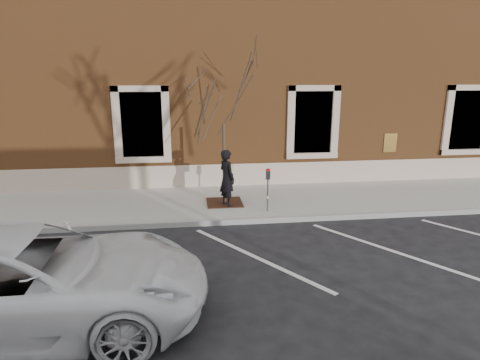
{
  "coord_description": "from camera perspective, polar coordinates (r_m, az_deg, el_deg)",
  "views": [
    {
      "loc": [
        -1.39,
        -10.48,
        3.98
      ],
      "look_at": [
        0.0,
        0.6,
        1.1
      ],
      "focal_mm": 30.0,
      "sensor_mm": 36.0,
      "label": 1
    }
  ],
  "objects": [
    {
      "name": "ground",
      "position": [
        11.3,
        0.38,
        -6.17
      ],
      "size": [
        120.0,
        120.0,
        0.0
      ],
      "primitive_type": "plane",
      "color": "#28282B",
      "rests_on": "ground"
    },
    {
      "name": "sidewalk_near",
      "position": [
        12.91,
        -0.64,
        -3.14
      ],
      "size": [
        40.0,
        3.5,
        0.15
      ],
      "primitive_type": "cube",
      "color": "#B6B4AB",
      "rests_on": "ground"
    },
    {
      "name": "curb_near",
      "position": [
        11.22,
        0.42,
        -5.9
      ],
      "size": [
        40.0,
        0.12,
        0.15
      ],
      "primitive_type": "cube",
      "color": "#9E9E99",
      "rests_on": "ground"
    },
    {
      "name": "parking_stripes",
      "position": [
        9.29,
        2.19,
        -10.89
      ],
      "size": [
        28.0,
        4.4,
        0.01
      ],
      "primitive_type": null,
      "color": "silver",
      "rests_on": "ground"
    },
    {
      "name": "building_civic",
      "position": [
        18.27,
        -2.88,
        14.48
      ],
      "size": [
        40.0,
        8.62,
        8.0
      ],
      "color": "brown",
      "rests_on": "ground"
    },
    {
      "name": "man",
      "position": [
        12.06,
        -1.87,
        0.26
      ],
      "size": [
        0.66,
        0.76,
        1.74
      ],
      "primitive_type": "imported",
      "rotation": [
        0.0,
        0.0,
        2.05
      ],
      "color": "black",
      "rests_on": "sidewalk_near"
    },
    {
      "name": "parking_meter",
      "position": [
        11.58,
        3.98,
        -0.29
      ],
      "size": [
        0.12,
        0.09,
        1.28
      ],
      "rotation": [
        0.0,
        0.0,
        -0.08
      ],
      "color": "#595B60",
      "rests_on": "sidewalk_near"
    },
    {
      "name": "tree_grate",
      "position": [
        12.58,
        -2.23,
        -3.21
      ],
      "size": [
        1.1,
        1.1,
        0.03
      ],
      "primitive_type": "cube",
      "color": "#381811",
      "rests_on": "sidewalk_near"
    },
    {
      "name": "sapling",
      "position": [
        12.01,
        -2.38,
        11.25
      ],
      "size": [
        2.71,
        2.71,
        4.52
      ],
      "color": "#4C392E",
      "rests_on": "sidewalk_near"
    },
    {
      "name": "white_truck",
      "position": [
        7.45,
        -28.4,
        -12.51
      ],
      "size": [
        5.97,
        2.91,
        1.63
      ],
      "primitive_type": "imported",
      "rotation": [
        0.0,
        0.0,
        1.6
      ],
      "color": "white",
      "rests_on": "ground"
    }
  ]
}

